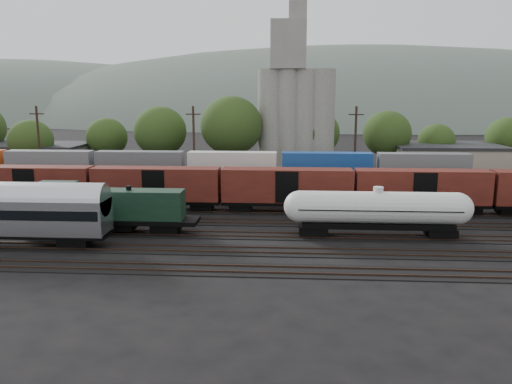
# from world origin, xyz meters

# --- Properties ---
(ground) EXTENTS (600.00, 600.00, 0.00)m
(ground) POSITION_xyz_m (0.00, 0.00, 0.00)
(ground) COLOR black
(tracks) EXTENTS (180.00, 33.20, 0.20)m
(tracks) POSITION_xyz_m (0.00, 0.00, 0.05)
(tracks) COLOR black
(tracks) RESTS_ON ground
(green_locomotive) EXTENTS (17.85, 3.15, 4.73)m
(green_locomotive) POSITION_xyz_m (-16.56, -5.00, 2.69)
(green_locomotive) COLOR black
(green_locomotive) RESTS_ON ground
(tank_car_a) EXTENTS (17.91, 3.21, 4.69)m
(tank_car_a) POSITION_xyz_m (10.73, -5.00, 2.78)
(tank_car_a) COLOR silver
(tank_car_a) RESTS_ON ground
(orange_locomotive) EXTENTS (16.31, 2.72, 4.08)m
(orange_locomotive) POSITION_xyz_m (0.87, 10.00, 2.34)
(orange_locomotive) COLOR black
(orange_locomotive) RESTS_ON ground
(boxcar_string) EXTENTS (153.60, 2.90, 4.20)m
(boxcar_string) POSITION_xyz_m (-5.66, 5.00, 3.12)
(boxcar_string) COLOR black
(boxcar_string) RESTS_ON ground
(container_wall) EXTENTS (160.00, 2.60, 5.80)m
(container_wall) POSITION_xyz_m (-9.04, 15.00, 2.87)
(container_wall) COLOR black
(container_wall) RESTS_ON ground
(grain_silo) EXTENTS (13.40, 5.00, 29.00)m
(grain_silo) POSITION_xyz_m (3.28, 36.00, 11.26)
(grain_silo) COLOR gray
(grain_silo) RESTS_ON ground
(industrial_sheds) EXTENTS (119.38, 17.26, 5.10)m
(industrial_sheds) POSITION_xyz_m (6.63, 35.25, 2.56)
(industrial_sheds) COLOR #9E937F
(industrial_sheds) RESTS_ON ground
(tree_band) EXTENTS (163.09, 21.99, 14.33)m
(tree_band) POSITION_xyz_m (0.24, 36.70, 7.62)
(tree_band) COLOR black
(tree_band) RESTS_ON ground
(utility_poles) EXTENTS (122.20, 0.36, 12.00)m
(utility_poles) POSITION_xyz_m (0.00, 22.00, 6.21)
(utility_poles) COLOR black
(utility_poles) RESTS_ON ground
(distant_hills) EXTENTS (860.00, 286.00, 130.00)m
(distant_hills) POSITION_xyz_m (23.92, 260.00, -20.56)
(distant_hills) COLOR #59665B
(distant_hills) RESTS_ON ground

